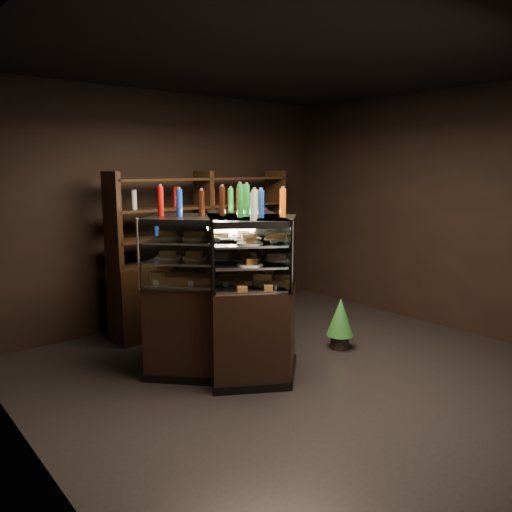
{
  "coord_description": "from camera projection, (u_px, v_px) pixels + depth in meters",
  "views": [
    {
      "loc": [
        -3.38,
        -3.32,
        2.03
      ],
      "look_at": [
        -0.36,
        0.32,
        1.2
      ],
      "focal_mm": 35.0,
      "sensor_mm": 36.0,
      "label": 1
    }
  ],
  "objects": [
    {
      "name": "back_shelving",
      "position": [
        205.0,
        278.0,
        6.57
      ],
      "size": [
        2.58,
        0.48,
        2.0
      ],
      "rotation": [
        0.0,
        0.0,
        0.02
      ],
      "color": "black",
      "rests_on": "ground"
    },
    {
      "name": "room_shell",
      "position": [
        308.0,
        178.0,
        4.66
      ],
      "size": [
        5.02,
        5.02,
        3.01
      ],
      "color": "black",
      "rests_on": "ground"
    },
    {
      "name": "food_display",
      "position": [
        233.0,
        255.0,
        4.95
      ],
      "size": [
        1.23,
        1.22,
        0.48
      ],
      "color": "gold",
      "rests_on": "display_case"
    },
    {
      "name": "bottles_top",
      "position": [
        232.0,
        201.0,
        4.86
      ],
      "size": [
        1.06,
        1.07,
        0.3
      ],
      "color": "#0F38B2",
      "rests_on": "display_case"
    },
    {
      "name": "ground",
      "position": [
        304.0,
        374.0,
        4.99
      ],
      "size": [
        5.0,
        5.0,
        0.0
      ],
      "primitive_type": "plane",
      "color": "black",
      "rests_on": "ground"
    },
    {
      "name": "display_case",
      "position": [
        233.0,
        319.0,
        5.07
      ],
      "size": [
        1.74,
        1.62,
        1.59
      ],
      "rotation": [
        0.0,
        0.0,
        0.1
      ],
      "color": "black",
      "rests_on": "ground"
    },
    {
      "name": "potted_conifer",
      "position": [
        340.0,
        316.0,
        5.65
      ],
      "size": [
        0.31,
        0.31,
        0.67
      ],
      "rotation": [
        0.0,
        0.0,
        -0.34
      ],
      "color": "black",
      "rests_on": "ground"
    }
  ]
}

